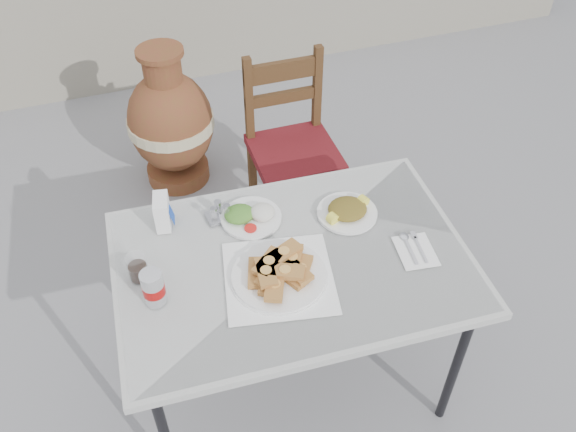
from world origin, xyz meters
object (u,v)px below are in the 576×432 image
object	(u,v)px
napkin_holder	(162,212)
chair	(292,146)
pide_plate	(279,271)
cola_glass	(138,269)
terracotta_urn	(171,123)
soda_can	(153,288)
condiment_caddy	(220,213)
cafe_table	(293,269)
salad_chopped_plate	(347,210)
salad_rice_plate	(250,215)

from	to	relation	value
napkin_holder	chair	size ratio (longest dim) A/B	0.13
pide_plate	cola_glass	xyz separation A→B (m)	(-0.41, 0.14, 0.01)
pide_plate	terracotta_urn	xyz separation A→B (m)	(-0.11, 1.41, -0.37)
soda_can	terracotta_urn	bearing A→B (deg)	78.97
soda_can	napkin_holder	size ratio (longest dim) A/B	1.05
pide_plate	napkin_holder	size ratio (longest dim) A/B	3.43
condiment_caddy	terracotta_urn	distance (m)	1.15
cafe_table	napkin_holder	distance (m)	0.47
salad_chopped_plate	cola_glass	world-z (taller)	cola_glass
pide_plate	napkin_holder	world-z (taller)	napkin_holder
pide_plate	terracotta_urn	bearing A→B (deg)	94.31
chair	terracotta_urn	distance (m)	0.69
cafe_table	soda_can	distance (m)	0.46
salad_rice_plate	soda_can	world-z (taller)	soda_can
terracotta_urn	pide_plate	bearing A→B (deg)	-85.69
cafe_table	salad_rice_plate	distance (m)	0.24
soda_can	chair	bearing A→B (deg)	50.17
cafe_table	salad_chopped_plate	bearing A→B (deg)	28.62
pide_plate	salad_chopped_plate	world-z (taller)	pide_plate
condiment_caddy	chair	bearing A→B (deg)	52.00
cafe_table	salad_chopped_plate	distance (m)	0.29
condiment_caddy	terracotta_urn	size ratio (longest dim) A/B	0.13
salad_rice_plate	salad_chopped_plate	distance (m)	0.33
cola_glass	napkin_holder	bearing A→B (deg)	60.80
chair	terracotta_urn	xyz separation A→B (m)	(-0.47, 0.49, -0.09)
soda_can	cafe_table	bearing A→B (deg)	3.40
salad_chopped_plate	cola_glass	xyz separation A→B (m)	(-0.72, -0.05, 0.02)
salad_chopped_plate	terracotta_urn	world-z (taller)	terracotta_urn
chair	pide_plate	bearing A→B (deg)	-110.82
cola_glass	napkin_holder	size ratio (longest dim) A/B	0.80
cafe_table	salad_chopped_plate	xyz separation A→B (m)	(0.24, 0.13, 0.07)
cola_glass	condiment_caddy	world-z (taller)	cola_glass
salad_rice_plate	condiment_caddy	world-z (taller)	condiment_caddy
terracotta_urn	condiment_caddy	bearing A→B (deg)	-89.94
soda_can	condiment_caddy	xyz separation A→B (m)	(0.27, 0.29, -0.04)
salad_rice_plate	napkin_holder	bearing A→B (deg)	165.89
pide_plate	condiment_caddy	xyz separation A→B (m)	(-0.11, 0.32, -0.01)
cafe_table	chair	xyz separation A→B (m)	(0.30, 0.86, -0.20)
salad_chopped_plate	soda_can	world-z (taller)	soda_can
terracotta_urn	cafe_table	bearing A→B (deg)	-82.72
cafe_table	condiment_caddy	world-z (taller)	condiment_caddy
cola_glass	condiment_caddy	bearing A→B (deg)	30.56
salad_rice_plate	cola_glass	distance (m)	0.42
cola_glass	chair	size ratio (longest dim) A/B	0.11
pide_plate	salad_chopped_plate	size ratio (longest dim) A/B	1.89
cafe_table	salad_rice_plate	bearing A→B (deg)	109.05
napkin_holder	chair	world-z (taller)	chair
soda_can	pide_plate	bearing A→B (deg)	-5.30
soda_can	chair	size ratio (longest dim) A/B	0.14
pide_plate	chair	size ratio (longest dim) A/B	0.46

